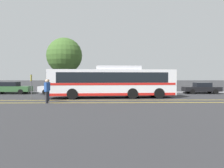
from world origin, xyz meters
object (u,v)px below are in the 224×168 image
(parked_car_0, at_px, (11,88))
(parked_car_2, at_px, (104,88))
(parked_car_3, at_px, (151,88))
(pedestrian_0, at_px, (48,88))
(bus_stop_sign, at_px, (31,84))
(parked_car_4, at_px, (202,88))
(tree_0, at_px, (64,56))
(transit_bus, at_px, (112,82))
(parked_car_1, at_px, (60,88))
(pedestrian_1, at_px, (47,89))

(parked_car_0, xyz_separation_m, parked_car_2, (11.31, -0.14, 0.04))
(parked_car_3, height_order, pedestrian_0, pedestrian_0)
(bus_stop_sign, bearing_deg, parked_car_0, 30.89)
(parked_car_3, relative_size, bus_stop_sign, 1.84)
(parked_car_4, bearing_deg, bus_stop_sign, 112.11)
(parked_car_4, distance_m, tree_0, 18.18)
(transit_bus, xyz_separation_m, bus_stop_sign, (-7.30, -1.85, -0.14))
(parked_car_1, xyz_separation_m, parked_car_4, (17.44, 0.19, -0.01))
(parked_car_1, distance_m, bus_stop_sign, 6.94)
(tree_0, bearing_deg, transit_bus, -52.19)
(parked_car_4, bearing_deg, parked_car_3, 94.70)
(parked_car_2, distance_m, tree_0, 7.45)
(parked_car_3, bearing_deg, parked_car_0, 84.09)
(parked_car_2, xyz_separation_m, bus_stop_sign, (-6.40, -6.86, 0.68))
(parked_car_0, xyz_separation_m, pedestrian_0, (6.64, -7.87, 0.34))
(parked_car_1, bearing_deg, parked_car_0, 91.39)
(pedestrian_0, relative_size, tree_0, 0.25)
(parked_car_1, distance_m, parked_car_3, 11.11)
(parked_car_4, bearing_deg, pedestrian_0, 116.56)
(parked_car_2, xyz_separation_m, pedestrian_0, (-4.67, -7.74, 0.30))
(parked_car_1, height_order, parked_car_2, parked_car_2)
(parked_car_3, relative_size, tree_0, 0.58)
(parked_car_1, distance_m, pedestrian_1, 9.33)
(pedestrian_1, height_order, bus_stop_sign, bus_stop_sign)
(parked_car_4, xyz_separation_m, pedestrian_0, (-16.73, -7.89, 0.38))
(parked_car_1, relative_size, bus_stop_sign, 2.12)
(parked_car_4, xyz_separation_m, bus_stop_sign, (-18.46, -7.01, 0.76))
(transit_bus, xyz_separation_m, parked_car_1, (-6.27, 4.98, -0.90))
(pedestrian_0, bearing_deg, parked_car_1, 14.93)
(pedestrian_0, height_order, tree_0, tree_0)
(pedestrian_0, distance_m, bus_stop_sign, 1.98)
(pedestrian_1, distance_m, bus_stop_sign, 3.21)
(parked_car_4, height_order, bus_stop_sign, bus_stop_sign)
(parked_car_3, xyz_separation_m, tree_0, (-11.10, 3.29, 4.24))
(pedestrian_0, bearing_deg, transit_bus, -54.26)
(transit_bus, bearing_deg, pedestrian_0, 111.89)
(parked_car_4, relative_size, bus_stop_sign, 1.95)
(parked_car_4, relative_size, tree_0, 0.61)
(parked_car_3, bearing_deg, pedestrian_1, 127.32)
(parked_car_3, bearing_deg, parked_car_4, -91.31)
(parked_car_0, xyz_separation_m, tree_0, (5.94, 2.93, 4.20))
(bus_stop_sign, bearing_deg, pedestrian_1, -144.01)
(pedestrian_1, xyz_separation_m, tree_0, (-1.03, 12.36, 3.85))
(parked_car_0, height_order, parked_car_1, parked_car_0)
(parked_car_0, relative_size, pedestrian_1, 2.52)
(parked_car_0, distance_m, parked_car_2, 11.31)
(parked_car_2, distance_m, pedestrian_0, 9.04)
(parked_car_1, relative_size, parked_car_2, 1.01)
(parked_car_3, xyz_separation_m, parked_car_4, (6.33, 0.38, 0.00))
(parked_car_2, distance_m, parked_car_4, 12.06)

